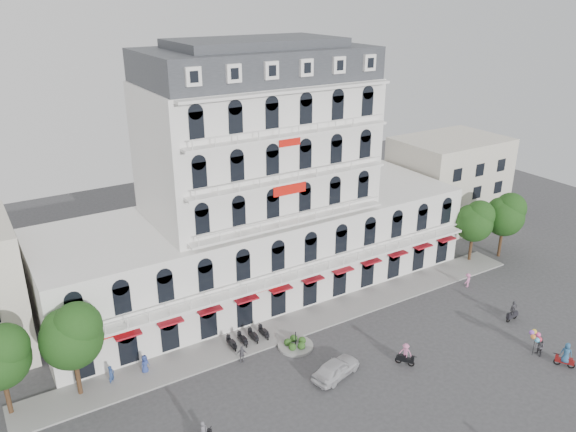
{
  "coord_description": "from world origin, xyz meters",
  "views": [
    {
      "loc": [
        -25.84,
        -29.93,
        29.81
      ],
      "look_at": [
        -1.34,
        10.0,
        11.03
      ],
      "focal_mm": 35.0,
      "sensor_mm": 36.0,
      "label": 1
    }
  ],
  "objects_px": {
    "rider_northeast": "(513,311)",
    "rider_center": "(405,354)",
    "rider_east": "(566,355)",
    "balloon_vendor": "(538,343)",
    "parked_car": "(336,368)"
  },
  "relations": [
    {
      "from": "rider_east",
      "to": "rider_center",
      "type": "distance_m",
      "value": 13.59
    },
    {
      "from": "balloon_vendor",
      "to": "rider_center",
      "type": "bearing_deg",
      "value": 154.84
    },
    {
      "from": "rider_east",
      "to": "balloon_vendor",
      "type": "distance_m",
      "value": 2.32
    },
    {
      "from": "rider_east",
      "to": "rider_northeast",
      "type": "relative_size",
      "value": 1.07
    },
    {
      "from": "rider_east",
      "to": "balloon_vendor",
      "type": "bearing_deg",
      "value": -16.01
    },
    {
      "from": "rider_northeast",
      "to": "balloon_vendor",
      "type": "relative_size",
      "value": 0.89
    },
    {
      "from": "rider_center",
      "to": "balloon_vendor",
      "type": "distance_m",
      "value": 11.95
    },
    {
      "from": "rider_northeast",
      "to": "rider_center",
      "type": "relative_size",
      "value": 1.03
    },
    {
      "from": "rider_east",
      "to": "balloon_vendor",
      "type": "height_order",
      "value": "balloon_vendor"
    },
    {
      "from": "balloon_vendor",
      "to": "rider_east",
      "type": "bearing_deg",
      "value": -74.18
    },
    {
      "from": "parked_car",
      "to": "rider_east",
      "type": "distance_m",
      "value": 19.67
    },
    {
      "from": "parked_car",
      "to": "rider_center",
      "type": "distance_m",
      "value": 6.24
    },
    {
      "from": "parked_car",
      "to": "balloon_vendor",
      "type": "distance_m",
      "value": 18.15
    },
    {
      "from": "rider_east",
      "to": "rider_northeast",
      "type": "bearing_deg",
      "value": -49.5
    },
    {
      "from": "rider_northeast",
      "to": "balloon_vendor",
      "type": "bearing_deg",
      "value": 55.3
    }
  ]
}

